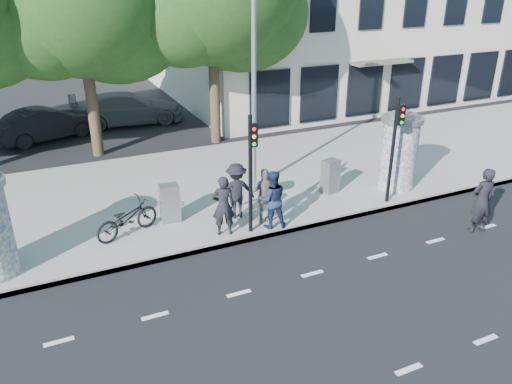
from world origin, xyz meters
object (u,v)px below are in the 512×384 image
ped_b (223,206)px  car_mid (47,124)px  cabinet_left (170,203)px  bicycle (127,219)px  ad_column_right (399,148)px  street_lamp (255,48)px  traffic_pole_far (395,140)px  man_road (482,201)px  ped_c (272,199)px  ped_d (236,191)px  car_right (127,108)px  cabinet_right (330,176)px  ped_e (265,196)px  traffic_pole_near (251,163)px

ped_b → car_mid: size_ratio=0.40×
cabinet_left → bicycle: bearing=-160.6°
ad_column_right → car_mid: ad_column_right is taller
street_lamp → ped_b: size_ratio=4.58×
traffic_pole_far → street_lamp: bearing=140.1°
man_road → street_lamp: bearing=-40.1°
man_road → bicycle: (-9.30, 3.72, -0.32)m
street_lamp → bicycle: bearing=-161.3°
ped_c → bicycle: ped_c is taller
ped_c → ped_d: (-0.68, 1.00, -0.01)m
bicycle → car_right: bearing=-33.6°
car_right → cabinet_right: bearing=-155.6°
street_lamp → ped_d: 4.42m
ped_d → traffic_pole_far: bearing=176.5°
traffic_pole_far → cabinet_left: traffic_pole_far is taller
ped_d → man_road: size_ratio=0.87×
cabinet_left → car_mid: car_mid is taller
ad_column_right → ped_c: 5.22m
ped_e → man_road: size_ratio=0.86×
ped_e → man_road: man_road is taller
cabinet_right → car_mid: 13.27m
man_road → car_mid: (-10.70, 14.38, -0.26)m
ped_c → ped_b: bearing=7.9°
traffic_pole_far → ped_d: (-4.81, 1.06, -1.23)m
traffic_pole_far → cabinet_right: traffic_pole_far is taller
traffic_pole_near → cabinet_right: bearing=22.4°
ped_c → traffic_pole_near: bearing=19.2°
traffic_pole_far → cabinet_right: 2.46m
ped_b → traffic_pole_far: bearing=-168.0°
street_lamp → ped_c: street_lamp is taller
car_mid → car_right: bearing=-93.6°
cabinet_right → bicycle: bearing=165.3°
ped_d → car_mid: bearing=-58.1°
traffic_pole_near → ped_e: size_ratio=2.01×
bicycle → cabinet_left: (1.32, 0.34, 0.07)m
ped_b → man_road: bearing=173.0°
ped_c → car_right: ped_c is taller
ad_column_right → street_lamp: size_ratio=0.33×
traffic_pole_near → ped_c: traffic_pole_near is taller
ad_column_right → street_lamp: bearing=156.3°
ped_d → car_right: ped_d is taller
traffic_pole_near → ped_c: bearing=4.9°
bicycle → cabinet_right: (6.72, 0.17, 0.06)m
car_mid → ad_column_right: bearing=-156.2°
traffic_pole_near → traffic_pole_far: (4.80, 0.00, 0.00)m
ped_e → man_road: 6.16m
traffic_pole_far → ped_b: bearing=177.8°
cabinet_right → car_mid: (-8.12, 10.49, 0.00)m
traffic_pole_near → car_right: traffic_pole_near is taller
cabinet_left → cabinet_right: (5.40, -0.17, -0.01)m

